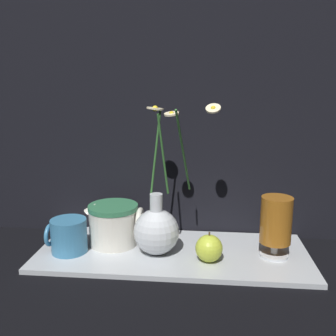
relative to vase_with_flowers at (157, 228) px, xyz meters
The scene contains 8 objects.
ground_plane 0.09m from the vase_with_flowers, 26.13° to the left, with size 6.00×6.00×0.00m, color black.
shelf 0.08m from the vase_with_flowers, 26.13° to the left, with size 0.67×0.27×0.01m.
backdrop_wall 0.50m from the vase_with_flowers, 77.53° to the left, with size 1.17×0.02×1.10m.
vase_with_flowers is the anchor object (origin of this frame).
yellow_mug 0.22m from the vase_with_flowers, behind, with size 0.10×0.09×0.08m.
ceramic_pitcher 0.13m from the vase_with_flowers, 158.11° to the left, with size 0.15×0.13×0.12m.
tea_glass 0.29m from the vase_with_flowers, ahead, with size 0.07×0.07×0.15m.
orange_fruit 0.13m from the vase_with_flowers, 13.87° to the right, with size 0.06×0.06×0.07m.
Camera 1 is at (0.07, -0.87, 0.42)m, focal length 40.00 mm.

